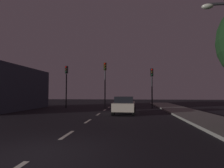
{
  "coord_description": "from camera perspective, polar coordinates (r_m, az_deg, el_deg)",
  "views": [
    {
      "loc": [
        2.64,
        -4.94,
        1.74
      ],
      "look_at": [
        0.57,
        15.92,
        2.8
      ],
      "focal_mm": 29.39,
      "sensor_mm": 36.0,
      "label": 1
    }
  ],
  "objects": [
    {
      "name": "storefront_left",
      "position": [
        22.26,
        -29.97,
        -1.24
      ],
      "size": [
        4.65,
        9.92,
        4.47
      ],
      "primitive_type": "cube",
      "color": "#333847",
      "rests_on": "ground_plane"
    },
    {
      "name": "lane_stripe_seventh",
      "position": [
        26.73,
        -0.01,
        -6.63
      ],
      "size": [
        0.16,
        1.6,
        0.01
      ],
      "primitive_type": "cube",
      "color": "silver",
      "rests_on": "ground_plane"
    },
    {
      "name": "car_stopped_ahead",
      "position": [
        15.66,
        3.88,
        -6.52
      ],
      "size": [
        1.95,
        3.89,
        1.47
      ],
      "color": "beige",
      "rests_on": "ground_plane"
    },
    {
      "name": "traffic_signal_right",
      "position": [
        21.48,
        12.32,
        1.16
      ],
      "size": [
        0.32,
        0.38,
        4.59
      ],
      "color": "black",
      "rests_on": "ground_plane"
    },
    {
      "name": "lane_stripe_sixth",
      "position": [
        22.96,
        -0.96,
        -7.24
      ],
      "size": [
        0.16,
        1.6,
        0.01
      ],
      "primitive_type": "cube",
      "color": "silver",
      "rests_on": "ground_plane"
    },
    {
      "name": "traffic_signal_left",
      "position": [
        22.68,
        -14.01,
        1.68
      ],
      "size": [
        0.32,
        0.38,
        5.03
      ],
      "color": "black",
      "rests_on": "ground_plane"
    },
    {
      "name": "sidewalk_curb_right",
      "position": [
        13.0,
        28.01,
        -9.94
      ],
      "size": [
        3.0,
        40.0,
        0.15
      ],
      "primitive_type": "cube",
      "color": "gray",
      "rests_on": "ground_plane"
    },
    {
      "name": "lane_stripe_second",
      "position": [
        8.18,
        -13.82,
        -15.1
      ],
      "size": [
        0.16,
        1.6,
        0.01
      ],
      "primitive_type": "cube",
      "color": "silver",
      "rests_on": "ground_plane"
    },
    {
      "name": "lane_stripe_fifth",
      "position": [
        19.2,
        -2.29,
        -8.09
      ],
      "size": [
        0.16,
        1.6,
        0.01
      ],
      "primitive_type": "cube",
      "color": "silver",
      "rests_on": "ground_plane"
    },
    {
      "name": "lane_stripe_fourth",
      "position": [
        15.47,
        -4.26,
        -9.35
      ],
      "size": [
        0.16,
        1.6,
        0.01
      ],
      "primitive_type": "cube",
      "color": "silver",
      "rests_on": "ground_plane"
    },
    {
      "name": "lane_stripe_third",
      "position": [
        11.77,
        -7.52,
        -11.37
      ],
      "size": [
        0.16,
        1.6,
        0.01
      ],
      "primitive_type": "cube",
      "color": "silver",
      "rests_on": "ground_plane"
    },
    {
      "name": "traffic_signal_center",
      "position": [
        21.58,
        -2.18,
        2.38
      ],
      "size": [
        0.32,
        0.38,
        5.36
      ],
      "color": "#2D2D30",
      "rests_on": "ground_plane"
    },
    {
      "name": "ground_plane",
      "position": [
        12.35,
        -6.87,
        -10.99
      ],
      "size": [
        80.0,
        80.0,
        0.0
      ],
      "primitive_type": "plane",
      "color": "black"
    }
  ]
}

